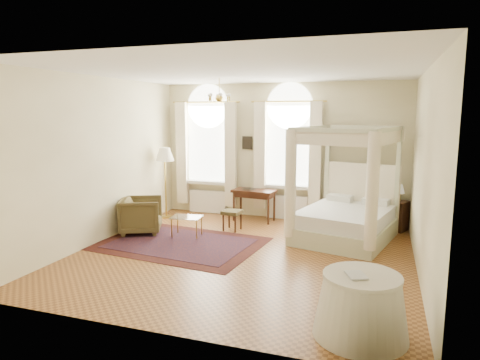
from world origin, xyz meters
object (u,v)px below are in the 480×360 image
Objects in this scene: coffee_table at (187,219)px; floor_lamp at (165,158)px; stool at (232,214)px; side_table at (361,306)px; canopy_bed at (345,215)px; writing_desk at (254,194)px; armchair at (141,215)px; nightstand at (395,215)px.

coffee_table is 0.38× the size of floor_lamp.
side_table is (2.96, -3.82, -0.00)m from stool.
canopy_bed is 3.69× the size of coffee_table.
canopy_bed is 4.53m from floor_lamp.
stool is 4.83m from side_table.
writing_desk is 2.71m from armchair.
coffee_table is (1.05, 0.07, -0.01)m from armchair.
side_table reaches higher than nightstand.
canopy_bed is 3.74× the size of nightstand.
canopy_bed is 2.44m from stool.
writing_desk is at bearing 157.62° from canopy_bed.
armchair is at bearing -159.08° from nightstand.
floor_lamp reaches higher than stool.
armchair is at bearing -83.55° from floor_lamp.
nightstand is 3.64m from stool.
coffee_table is at bearing 140.45° from side_table.
armchair is at bearing -168.27° from canopy_bed.
armchair is at bearing -138.36° from writing_desk.
side_table is (3.71, -3.06, -0.02)m from coffee_table.
floor_lamp is at bearing 163.46° from stool.
writing_desk is at bearing -72.65° from armchair.
side_table is at bearing -39.55° from coffee_table.
floor_lamp is at bearing -173.74° from nightstand.
coffee_table is 0.61× the size of side_table.
coffee_table is (-0.96, -1.72, -0.26)m from writing_desk.
side_table is at bearing -60.17° from writing_desk.
coffee_table is 2.12m from floor_lamp.
canopy_bed is 3.91m from side_table.
writing_desk reaches higher than coffee_table.
canopy_bed is at bearing -131.81° from nightstand.
floor_lamp reaches higher than coffee_table.
canopy_bed is 3.29m from coffee_table.
writing_desk is (-2.22, 0.91, 0.12)m from canopy_bed.
stool is (-3.44, -1.17, 0.04)m from nightstand.
nightstand is 0.38× the size of floor_lamp.
floor_lamp reaches higher than side_table.
floor_lamp is at bearing -17.84° from armchair.
floor_lamp is at bearing 173.10° from canopy_bed.
stool is (-0.22, -0.96, -0.27)m from writing_desk.
floor_lamp is at bearing -170.05° from writing_desk.
armchair reaches higher than writing_desk.
floor_lamp is (-1.21, 1.34, 1.11)m from coffee_table.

